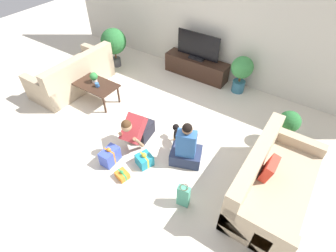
% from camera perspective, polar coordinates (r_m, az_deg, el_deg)
% --- Properties ---
extents(ground_plane, '(16.00, 16.00, 0.00)m').
position_cam_1_polar(ground_plane, '(5.12, -4.52, -1.53)').
color(ground_plane, beige).
extents(wall_back, '(8.40, 0.06, 2.60)m').
position_cam_1_polar(wall_back, '(6.35, 10.34, 21.26)').
color(wall_back, beige).
rests_on(wall_back, ground_plane).
extents(sofa_left, '(0.93, 1.88, 0.85)m').
position_cam_1_polar(sofa_left, '(6.56, -19.93, 10.25)').
color(sofa_left, tan).
rests_on(sofa_left, ground_plane).
extents(sofa_right, '(0.93, 1.88, 0.85)m').
position_cam_1_polar(sofa_right, '(4.27, 21.57, -11.60)').
color(sofa_right, tan).
rests_on(sofa_right, ground_plane).
extents(coffee_table, '(1.01, 0.55, 0.44)m').
position_cam_1_polar(coffee_table, '(5.89, -15.62, 8.49)').
color(coffee_table, '#382319').
rests_on(coffee_table, ground_plane).
extents(tv_console, '(1.59, 0.42, 0.47)m').
position_cam_1_polar(tv_console, '(6.68, 6.17, 12.61)').
color(tv_console, '#382319').
rests_on(tv_console, ground_plane).
extents(tv, '(1.08, 0.20, 0.64)m').
position_cam_1_polar(tv, '(6.43, 6.52, 16.57)').
color(tv, black).
rests_on(tv, tv_console).
extents(potted_plant_corner_right, '(0.38, 0.38, 0.70)m').
position_cam_1_polar(potted_plant_corner_right, '(5.11, 24.69, 0.25)').
color(potted_plant_corner_right, '#336B84').
rests_on(potted_plant_corner_right, ground_plane).
extents(potted_plant_back_right, '(0.48, 0.48, 0.87)m').
position_cam_1_polar(potted_plant_back_right, '(6.12, 15.72, 11.53)').
color(potted_plant_back_right, '#336B84').
rests_on(potted_plant_back_right, ground_plane).
extents(potted_plant_corner_left, '(0.63, 0.63, 1.00)m').
position_cam_1_polar(potted_plant_corner_left, '(7.01, -11.75, 17.42)').
color(potted_plant_corner_left, '#4C4C51').
rests_on(potted_plant_corner_left, ground_plane).
extents(person_kneeling, '(0.42, 0.80, 0.77)m').
position_cam_1_polar(person_kneeling, '(4.73, -6.79, -0.77)').
color(person_kneeling, '#23232D').
rests_on(person_kneeling, ground_plane).
extents(person_sitting, '(0.63, 0.59, 0.90)m').
position_cam_1_polar(person_sitting, '(4.41, 3.97, -4.96)').
color(person_sitting, '#283351').
rests_on(person_sitting, ground_plane).
extents(dog, '(0.33, 0.36, 0.32)m').
position_cam_1_polar(dog, '(4.79, 1.98, -1.68)').
color(dog, black).
rests_on(dog, ground_plane).
extents(gift_box_a, '(0.22, 0.34, 0.34)m').
position_cam_1_polar(gift_box_a, '(4.63, -12.51, -6.38)').
color(gift_box_a, '#3D51BC').
rests_on(gift_box_a, ground_plane).
extents(gift_box_b, '(0.32, 0.32, 0.27)m').
position_cam_1_polar(gift_box_b, '(4.53, -5.15, -7.34)').
color(gift_box_b, teal).
rests_on(gift_box_b, ground_plane).
extents(gift_box_c, '(0.25, 0.22, 0.16)m').
position_cam_1_polar(gift_box_c, '(4.44, -9.93, -10.44)').
color(gift_box_c, orange).
rests_on(gift_box_c, ground_plane).
extents(gift_bag_a, '(0.20, 0.14, 0.43)m').
position_cam_1_polar(gift_bag_a, '(3.98, 3.39, -14.92)').
color(gift_bag_a, '#4CA384').
rests_on(gift_bag_a, ground_plane).
extents(mug, '(0.12, 0.08, 0.09)m').
position_cam_1_polar(mug, '(5.72, -15.16, 8.63)').
color(mug, '#386BAD').
rests_on(mug, coffee_table).
extents(tabletop_plant, '(0.17, 0.17, 0.22)m').
position_cam_1_polar(tabletop_plant, '(5.85, -15.84, 10.23)').
color(tabletop_plant, beige).
rests_on(tabletop_plant, coffee_table).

